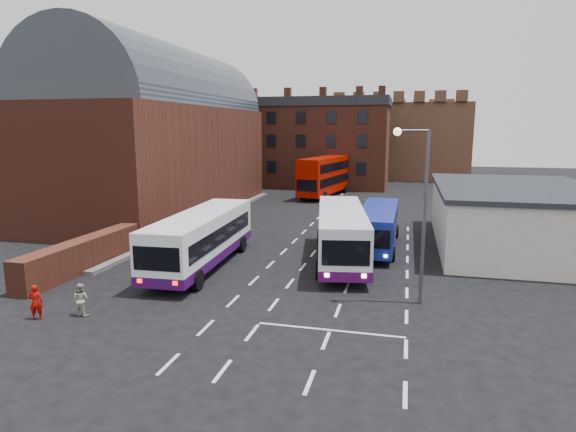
% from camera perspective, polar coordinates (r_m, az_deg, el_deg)
% --- Properties ---
extents(ground, '(180.00, 180.00, 0.00)m').
position_cam_1_polar(ground, '(23.99, -5.86, -9.36)').
color(ground, black).
extents(railway_station, '(12.00, 28.00, 16.00)m').
position_cam_1_polar(railway_station, '(48.21, -15.09, 9.46)').
color(railway_station, '#602B1E').
rests_on(railway_station, ground).
extents(forecourt_wall, '(1.20, 10.00, 1.80)m').
position_cam_1_polar(forecourt_wall, '(30.22, -23.11, -4.22)').
color(forecourt_wall, '#602B1E').
rests_on(forecourt_wall, ground).
extents(cream_building, '(10.40, 16.40, 4.25)m').
position_cam_1_polar(cream_building, '(36.43, 25.22, 0.00)').
color(cream_building, beige).
rests_on(cream_building, ground).
extents(brick_terrace, '(22.00, 10.00, 11.00)m').
position_cam_1_polar(brick_terrace, '(68.66, 2.43, 8.17)').
color(brick_terrace, brown).
rests_on(brick_terrace, ground).
extents(castle_keep, '(22.00, 22.00, 12.00)m').
position_cam_1_polar(castle_keep, '(87.26, 12.97, 8.70)').
color(castle_keep, brown).
rests_on(castle_keep, ground).
extents(bus_white_outbound, '(3.41, 11.83, 3.19)m').
position_cam_1_polar(bus_white_outbound, '(28.72, -10.17, -2.25)').
color(bus_white_outbound, white).
rests_on(bus_white_outbound, ground).
extents(bus_white_inbound, '(4.67, 12.11, 3.22)m').
position_cam_1_polar(bus_white_inbound, '(29.57, 6.33, -1.75)').
color(bus_white_inbound, white).
rests_on(bus_white_inbound, ground).
extents(bus_blue, '(2.61, 10.11, 2.75)m').
position_cam_1_polar(bus_blue, '(33.31, 10.67, -1.00)').
color(bus_blue, navy).
rests_on(bus_blue, ground).
extents(bus_red_double, '(4.64, 12.04, 4.70)m').
position_cam_1_polar(bus_red_double, '(58.15, 4.37, 4.80)').
color(bus_red_double, '#9D0B00').
rests_on(bus_red_double, ground).
extents(street_lamp, '(1.59, 0.67, 8.10)m').
position_cam_1_polar(street_lamp, '(22.40, 15.27, 1.83)').
color(street_lamp, '#47494F').
rests_on(street_lamp, ground).
extents(pedestrian_red, '(0.66, 0.58, 1.53)m').
position_cam_1_polar(pedestrian_red, '(23.44, -27.74, -9.02)').
color(pedestrian_red, '#A50802').
rests_on(pedestrian_red, ground).
extents(pedestrian_beige, '(0.75, 0.61, 1.46)m').
position_cam_1_polar(pedestrian_beige, '(23.06, -23.32, -9.07)').
color(pedestrian_beige, '#B0A78E').
rests_on(pedestrian_beige, ground).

